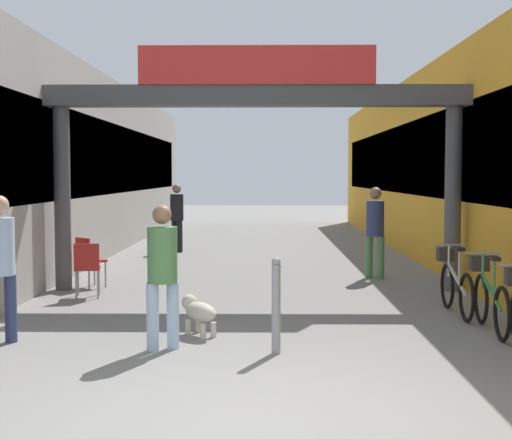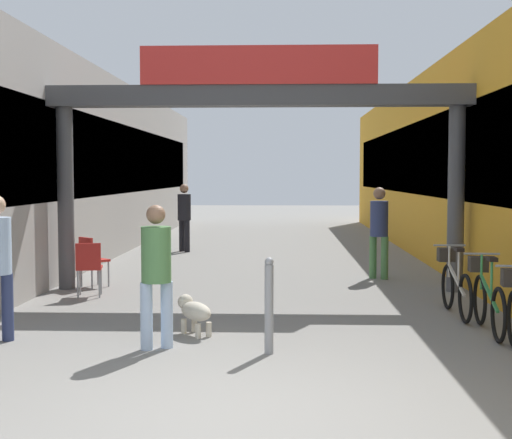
{
  "view_description": "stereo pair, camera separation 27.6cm",
  "coord_description": "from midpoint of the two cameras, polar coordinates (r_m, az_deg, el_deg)",
  "views": [
    {
      "loc": [
        0.14,
        -5.82,
        2.0
      ],
      "look_at": [
        0.0,
        5.13,
        1.3
      ],
      "focal_mm": 50.0,
      "sensor_mm": 36.0,
      "label": 1
    },
    {
      "loc": [
        0.42,
        -5.81,
        2.0
      ],
      "look_at": [
        0.0,
        5.13,
        1.3
      ],
      "focal_mm": 50.0,
      "sensor_mm": 36.0,
      "label": 2
    }
  ],
  "objects": [
    {
      "name": "ground_plane",
      "position": [
        6.16,
        -1.97,
        -15.28
      ],
      "size": [
        80.0,
        80.0,
        0.0
      ],
      "primitive_type": "plane",
      "color": "gray"
    },
    {
      "name": "storefront_left",
      "position": [
        17.66,
        -17.02,
        4.03
      ],
      "size": [
        3.0,
        26.0,
        4.33
      ],
      "color": "#9E9993",
      "rests_on": "ground_plane"
    },
    {
      "name": "storefront_right",
      "position": [
        17.49,
        16.75,
        4.04
      ],
      "size": [
        3.0,
        26.0,
        4.33
      ],
      "color": "gold",
      "rests_on": "ground_plane"
    },
    {
      "name": "arcade_sign_gateway",
      "position": [
        12.2,
        -0.58,
        8.02
      ],
      "size": [
        7.4,
        0.47,
        4.14
      ],
      "color": "#4C4C4F",
      "rests_on": "ground_plane"
    },
    {
      "name": "pedestrian_with_dog",
      "position": [
        8.17,
        -8.46,
        -3.82
      ],
      "size": [
        0.45,
        0.45,
        1.65
      ],
      "color": "#A5BFE0",
      "rests_on": "ground_plane"
    },
    {
      "name": "pedestrian_companion",
      "position": [
        8.91,
        -20.64,
        -2.97
      ],
      "size": [
        0.48,
        0.48,
        1.75
      ],
      "color": "navy",
      "rests_on": "ground_plane"
    },
    {
      "name": "pedestrian_carrying_crate",
      "position": [
        13.78,
        8.94,
        -0.53
      ],
      "size": [
        0.47,
        0.47,
        1.75
      ],
      "color": "#4C7F47",
      "rests_on": "ground_plane"
    },
    {
      "name": "pedestrian_elderly_walking",
      "position": [
        18.4,
        -6.78,
        0.52
      ],
      "size": [
        0.48,
        0.48,
        1.74
      ],
      "color": "black",
      "rests_on": "ground_plane"
    },
    {
      "name": "dog_on_leash",
      "position": [
        8.96,
        -5.53,
        -7.32
      ],
      "size": [
        0.57,
        0.65,
        0.48
      ],
      "color": "beige",
      "rests_on": "ground_plane"
    },
    {
      "name": "bicycle_green_second",
      "position": [
        9.58,
        17.35,
        -5.9
      ],
      "size": [
        0.46,
        1.69,
        0.98
      ],
      "color": "black",
      "rests_on": "ground_plane"
    },
    {
      "name": "bicycle_silver_third",
      "position": [
        10.6,
        14.88,
        -4.95
      ],
      "size": [
        0.46,
        1.69,
        0.98
      ],
      "color": "black",
      "rests_on": "ground_plane"
    },
    {
      "name": "bollard_post_metal",
      "position": [
        7.95,
        0.62,
        -6.85
      ],
      "size": [
        0.1,
        0.1,
        1.08
      ],
      "color": "gray",
      "rests_on": "ground_plane"
    },
    {
      "name": "cafe_chair_red_nearer",
      "position": [
        11.86,
        -14.01,
        -3.53
      ],
      "size": [
        0.46,
        0.46,
        0.89
      ],
      "color": "gray",
      "rests_on": "ground_plane"
    },
    {
      "name": "cafe_chair_red_farther",
      "position": [
        12.89,
        -13.92,
        -2.95
      ],
      "size": [
        0.57,
        0.57,
        0.89
      ],
      "color": "gray",
      "rests_on": "ground_plane"
    }
  ]
}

